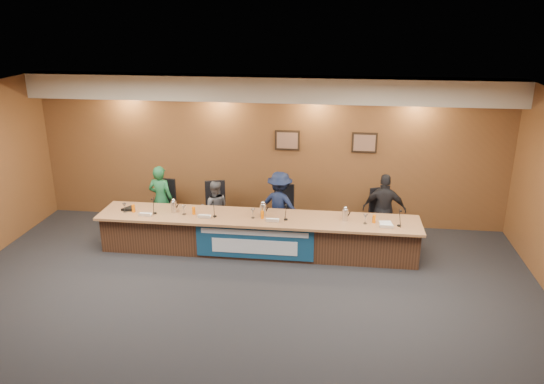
{
  "coord_description": "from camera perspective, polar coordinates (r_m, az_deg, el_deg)",
  "views": [
    {
      "loc": [
        1.46,
        -6.83,
        4.52
      ],
      "look_at": [
        0.27,
        2.44,
        1.23
      ],
      "focal_mm": 35.0,
      "sensor_mm": 36.0,
      "label": 1
    }
  ],
  "objects": [
    {
      "name": "banner_text_lower",
      "position": [
        9.87,
        -1.92,
        -5.91
      ],
      "size": [
        1.6,
        0.01,
        0.28
      ],
      "primitive_type": "cube",
      "color": "silver",
      "rests_on": "banner"
    },
    {
      "name": "office_chair_d",
      "position": [
        10.86,
        11.86,
        -2.86
      ],
      "size": [
        0.63,
        0.63,
        0.08
      ],
      "primitive_type": "cube",
      "rotation": [
        0.0,
        0.0,
        0.41
      ],
      "color": "black",
      "rests_on": "floor"
    },
    {
      "name": "banner_text_upper",
      "position": [
        9.75,
        -1.93,
        -4.43
      ],
      "size": [
        2.0,
        0.01,
        0.1
      ],
      "primitive_type": "cube",
      "color": "silver",
      "rests_on": "banner"
    },
    {
      "name": "water_glass_a",
      "position": [
        10.6,
        -15.57,
        -1.64
      ],
      "size": [
        0.08,
        0.08,
        0.18
      ],
      "primitive_type": "cylinder",
      "color": "silver",
      "rests_on": "dais_top"
    },
    {
      "name": "carafe_mid",
      "position": [
        10.01,
        -0.96,
        -1.96
      ],
      "size": [
        0.12,
        0.12,
        0.24
      ],
      "primitive_type": "cylinder",
      "color": "silver",
      "rests_on": "dais_top"
    },
    {
      "name": "juice_glass_a",
      "position": [
        10.57,
        -14.68,
        -1.72
      ],
      "size": [
        0.06,
        0.06,
        0.15
      ],
      "primitive_type": "cylinder",
      "color": "#F66E00",
      "rests_on": "dais_top"
    },
    {
      "name": "microphone_c",
      "position": [
        9.88,
        1.5,
        -2.97
      ],
      "size": [
        0.07,
        0.07,
        0.02
      ],
      "primitive_type": "cylinder",
      "color": "black",
      "rests_on": "dais_top"
    },
    {
      "name": "water_glass_b",
      "position": [
        10.24,
        -9.45,
        -1.93
      ],
      "size": [
        0.08,
        0.08,
        0.18
      ],
      "primitive_type": "cylinder",
      "color": "silver",
      "rests_on": "dais_top"
    },
    {
      "name": "carafe_right",
      "position": [
        9.91,
        7.88,
        -2.45
      ],
      "size": [
        0.11,
        0.11,
        0.23
      ],
      "primitive_type": "cylinder",
      "color": "silver",
      "rests_on": "dais_top"
    },
    {
      "name": "juice_glass_c",
      "position": [
        9.92,
        -1.05,
        -2.46
      ],
      "size": [
        0.06,
        0.06,
        0.15
      ],
      "primitive_type": "cylinder",
      "color": "#F66E00",
      "rests_on": "dais_top"
    },
    {
      "name": "panelist_d",
      "position": [
        10.68,
        11.99,
        -1.85
      ],
      "size": [
        0.89,
        0.46,
        1.45
      ],
      "primitive_type": "imported",
      "rotation": [
        0.0,
        0.0,
        3.01
      ],
      "color": "black",
      "rests_on": "floor"
    },
    {
      "name": "carafe_left",
      "position": [
        10.37,
        -10.51,
        -1.58
      ],
      "size": [
        0.11,
        0.11,
        0.22
      ],
      "primitive_type": "cylinder",
      "color": "silver",
      "rests_on": "dais_top"
    },
    {
      "name": "dais_top",
      "position": [
        10.04,
        -1.6,
        -2.81
      ],
      "size": [
        6.1,
        0.95,
        0.05
      ],
      "primitive_type": "cube",
      "color": "#96653F",
      "rests_on": "dais_body"
    },
    {
      "name": "office_chair_c",
      "position": [
        10.88,
        0.91,
        -2.39
      ],
      "size": [
        0.58,
        0.58,
        0.08
      ],
      "primitive_type": "cube",
      "rotation": [
        0.0,
        0.0,
        -0.25
      ],
      "color": "black",
      "rests_on": "floor"
    },
    {
      "name": "paper_stack",
      "position": [
        9.92,
        12.19,
        -3.37
      ],
      "size": [
        0.26,
        0.33,
        0.01
      ],
      "primitive_type": "cube",
      "rotation": [
        0.0,
        0.0,
        0.14
      ],
      "color": "white",
      "rests_on": "dais_top"
    },
    {
      "name": "microphone_d",
      "position": [
        9.88,
        13.5,
        -3.54
      ],
      "size": [
        0.07,
        0.07,
        0.02
      ],
      "primitive_type": "cylinder",
      "color": "black",
      "rests_on": "dais_top"
    },
    {
      "name": "wall_photo_left",
      "position": [
        11.18,
        1.66,
        5.58
      ],
      "size": [
        0.52,
        0.04,
        0.42
      ],
      "primitive_type": "cube",
      "color": "black",
      "rests_on": "wall_back"
    },
    {
      "name": "nameplate_d",
      "position": [
        9.71,
        12.23,
        -3.62
      ],
      "size": [
        0.24,
        0.08,
        0.1
      ],
      "primitive_type": "cube",
      "rotation": [
        0.31,
        0.0,
        0.0
      ],
      "color": "white",
      "rests_on": "dais_top"
    },
    {
      "name": "soffit",
      "position": [
        10.79,
        -0.55,
        11.05
      ],
      "size": [
        10.0,
        0.5,
        0.5
      ],
      "primitive_type": "cube",
      "color": "beige",
      "rests_on": "wall_back"
    },
    {
      "name": "office_chair_b",
      "position": [
        11.1,
        -6.03,
        -2.05
      ],
      "size": [
        0.59,
        0.59,
        0.08
      ],
      "primitive_type": "cube",
      "rotation": [
        0.0,
        0.0,
        0.26
      ],
      "color": "black",
      "rests_on": "floor"
    },
    {
      "name": "dais_body",
      "position": [
        10.23,
        -1.54,
        -4.64
      ],
      "size": [
        6.0,
        0.8,
        0.7
      ],
      "primitive_type": "cube",
      "color": "#432718",
      "rests_on": "floor"
    },
    {
      "name": "microphone_a",
      "position": [
        10.42,
        -12.49,
        -2.23
      ],
      "size": [
        0.07,
        0.07,
        0.02
      ],
      "primitive_type": "cylinder",
      "color": "black",
      "rests_on": "dais_top"
    },
    {
      "name": "panelist_b",
      "position": [
        10.97,
        -6.17,
        -1.73
      ],
      "size": [
        0.63,
        0.53,
        1.17
      ],
      "primitive_type": "imported",
      "rotation": [
        0.0,
        0.0,
        3.31
      ],
      "color": "#535358",
      "rests_on": "floor"
    },
    {
      "name": "water_glass_d",
      "position": [
        9.83,
        10.01,
        -2.88
      ],
      "size": [
        0.08,
        0.08,
        0.18
      ],
      "primitive_type": "cylinder",
      "color": "silver",
      "rests_on": "dais_top"
    },
    {
      "name": "water_glass_c",
      "position": [
        9.94,
        -2.06,
        -2.33
      ],
      "size": [
        0.08,
        0.08,
        0.18
      ],
      "primitive_type": "cylinder",
      "color": "silver",
      "rests_on": "dais_top"
    },
    {
      "name": "ceiling",
      "position": [
        7.11,
        -4.72,
        8.63
      ],
      "size": [
        10.0,
        8.0,
        0.04
      ],
      "primitive_type": "cube",
      "color": "silver",
      "rests_on": "wall_back"
    },
    {
      "name": "nameplate_a",
      "position": [
        10.3,
        -13.56,
        -2.36
      ],
      "size": [
        0.24,
        0.08,
        0.1
      ],
      "primitive_type": "cube",
      "rotation": [
        0.31,
        0.0,
        0.0
      ],
      "color": "white",
      "rests_on": "dais_top"
    },
    {
      "name": "wall_back",
      "position": [
        11.31,
        -0.36,
        4.45
      ],
      "size": [
        10.0,
        0.04,
        3.2
      ],
      "primitive_type": "cube",
      "color": "brown",
      "rests_on": "floor"
    },
    {
      "name": "speakerphone",
      "position": [
        10.71,
        -15.11,
        -1.76
      ],
      "size": [
        0.32,
        0.32,
        0.05
      ],
      "primitive_type": "cylinder",
      "color": "black",
      "rests_on": "dais_top"
    },
    {
      "name": "banner",
      "position": [
        9.85,
        -1.91,
        -5.46
      ],
      "size": [
        2.2,
        0.02,
        0.65
      ],
      "primitive_type": "cube",
      "color": "navy",
      "rests_on": "dais_body"
    },
    {
      "name": "microphone_b",
      "position": [
        10.08,
        -6.17,
        -2.6
      ],
      "size": [
        0.07,
        0.07,
        0.02
      ],
      "primitive_type": "cylinder",
      "color": "black",
      "rests_on": "dais_top"
    },
    {
      "name": "nameplate_c",
      "position": [
        9.75,
        0.01,
        -3.05
      ],
      "size": [
        0.24,
        0.08,
        0.1
      ],
      "primitive_type": "cube",
      "rotation": [
        0.31,
        0.0,
        0.0
      ],
      "color": "white",
      "rests_on": "dais_top"
    },
    {
      "name": "panelist_a",
      "position": [
        11.23,
        -11.86,
        -0.78
      ],
      "size": [
        0.57,
        0.42,
        1.45
      ],
      "primitive_type": "imported",
      "rotation": [
        0.0,
        0.0,
        3.0
      ],
      "color": "#19592F",
      "rests_on": "floor"
    },
    {
      "name": "juice_glass_b",
      "position": [
        10.22,
        -8.42,
        -2.0
      ],
      "size": [
        0.06,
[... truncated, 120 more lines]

